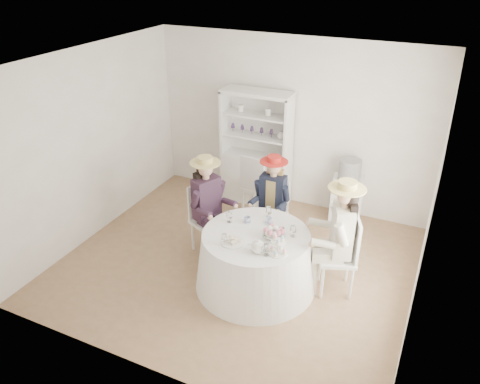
% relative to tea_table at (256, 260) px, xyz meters
% --- Properties ---
extents(ground, '(4.50, 4.50, 0.00)m').
position_rel_tea_table_xyz_m(ground, '(-0.40, 0.30, -0.38)').
color(ground, brown).
rests_on(ground, ground).
extents(ceiling, '(4.50, 4.50, 0.00)m').
position_rel_tea_table_xyz_m(ceiling, '(-0.40, 0.30, 2.32)').
color(ceiling, white).
rests_on(ceiling, wall_back).
extents(wall_back, '(4.50, 0.00, 4.50)m').
position_rel_tea_table_xyz_m(wall_back, '(-0.40, 2.30, 0.97)').
color(wall_back, silver).
rests_on(wall_back, ground).
extents(wall_front, '(4.50, 0.00, 4.50)m').
position_rel_tea_table_xyz_m(wall_front, '(-0.40, -1.70, 0.97)').
color(wall_front, silver).
rests_on(wall_front, ground).
extents(wall_left, '(0.00, 4.50, 4.50)m').
position_rel_tea_table_xyz_m(wall_left, '(-2.65, 0.30, 0.97)').
color(wall_left, silver).
rests_on(wall_left, ground).
extents(wall_right, '(0.00, 4.50, 4.50)m').
position_rel_tea_table_xyz_m(wall_right, '(1.85, 0.30, 0.97)').
color(wall_right, silver).
rests_on(wall_right, ground).
extents(tea_table, '(1.52, 1.52, 0.76)m').
position_rel_tea_table_xyz_m(tea_table, '(0.00, 0.00, 0.00)').
color(tea_table, white).
rests_on(tea_table, ground).
extents(hutch, '(1.23, 0.71, 1.88)m').
position_rel_tea_table_xyz_m(hutch, '(-0.88, 2.07, 0.29)').
color(hutch, silver).
rests_on(hutch, ground).
extents(side_table, '(0.53, 0.53, 0.71)m').
position_rel_tea_table_xyz_m(side_table, '(0.65, 2.02, -0.02)').
color(side_table, silver).
rests_on(side_table, ground).
extents(hatbox, '(0.35, 0.35, 0.33)m').
position_rel_tea_table_xyz_m(hatbox, '(0.65, 2.02, 0.50)').
color(hatbox, black).
rests_on(hatbox, side_table).
extents(guest_left, '(0.60, 0.55, 1.43)m').
position_rel_tea_table_xyz_m(guest_left, '(-0.89, 0.42, 0.43)').
color(guest_left, silver).
rests_on(guest_left, ground).
extents(guest_mid, '(0.49, 0.51, 1.36)m').
position_rel_tea_table_xyz_m(guest_mid, '(-0.17, 0.97, 0.39)').
color(guest_mid, silver).
rests_on(guest_mid, ground).
extents(guest_right, '(0.63, 0.57, 1.52)m').
position_rel_tea_table_xyz_m(guest_right, '(0.93, 0.32, 0.48)').
color(guest_right, silver).
rests_on(guest_right, ground).
extents(spare_chair, '(0.49, 0.49, 1.06)m').
position_rel_tea_table_xyz_m(spare_chair, '(-0.67, 1.56, 0.19)').
color(spare_chair, silver).
rests_on(spare_chair, ground).
extents(teacup_a, '(0.11, 0.11, 0.07)m').
position_rel_tea_table_xyz_m(teacup_a, '(-0.21, 0.21, 0.41)').
color(teacup_a, white).
rests_on(teacup_a, tea_table).
extents(teacup_b, '(0.10, 0.10, 0.07)m').
position_rel_tea_table_xyz_m(teacup_b, '(0.05, 0.30, 0.42)').
color(teacup_b, white).
rests_on(teacup_b, tea_table).
extents(teacup_c, '(0.11, 0.11, 0.07)m').
position_rel_tea_table_xyz_m(teacup_c, '(0.27, 0.13, 0.42)').
color(teacup_c, white).
rests_on(teacup_c, tea_table).
extents(flower_bowl, '(0.26, 0.26, 0.05)m').
position_rel_tea_table_xyz_m(flower_bowl, '(0.22, -0.00, 0.41)').
color(flower_bowl, white).
rests_on(flower_bowl, tea_table).
extents(flower_arrangement, '(0.19, 0.19, 0.07)m').
position_rel_tea_table_xyz_m(flower_arrangement, '(0.23, 0.01, 0.47)').
color(flower_arrangement, '#D56A7F').
rests_on(flower_arrangement, tea_table).
extents(table_teapot, '(0.23, 0.16, 0.17)m').
position_rel_tea_table_xyz_m(table_teapot, '(0.17, -0.33, 0.45)').
color(table_teapot, white).
rests_on(table_teapot, tea_table).
extents(sandwich_plate, '(0.29, 0.29, 0.06)m').
position_rel_tea_table_xyz_m(sandwich_plate, '(-0.18, -0.27, 0.40)').
color(sandwich_plate, white).
rests_on(sandwich_plate, tea_table).
extents(cupcake_stand, '(0.23, 0.23, 0.21)m').
position_rel_tea_table_xyz_m(cupcake_stand, '(0.38, -0.25, 0.46)').
color(cupcake_stand, white).
rests_on(cupcake_stand, tea_table).
extents(stemware_set, '(0.91, 0.88, 0.15)m').
position_rel_tea_table_xyz_m(stemware_set, '(-0.00, 0.00, 0.46)').
color(stemware_set, white).
rests_on(stemware_set, tea_table).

